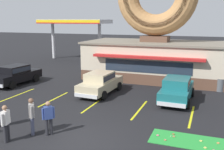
# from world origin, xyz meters

# --- Properties ---
(ground_plane) EXTENTS (160.00, 160.00, 0.00)m
(ground_plane) POSITION_xyz_m (0.00, 0.00, 0.00)
(ground_plane) COLOR black
(donut_shop_building) EXTENTS (12.30, 6.75, 10.96)m
(donut_shop_building) POSITION_xyz_m (0.42, 13.94, 3.74)
(donut_shop_building) COLOR brown
(donut_shop_building) RESTS_ON ground
(putting_mat) EXTENTS (3.54, 1.54, 0.03)m
(putting_mat) POSITION_xyz_m (4.65, 1.74, 0.01)
(putting_mat) COLOR green
(putting_mat) RESTS_ON ground
(mini_donut_near_left) EXTENTS (0.13, 0.13, 0.04)m
(mini_donut_near_left) POSITION_xyz_m (5.79, 1.91, 0.05)
(mini_donut_near_left) COLOR #D17F47
(mini_donut_near_left) RESTS_ON putting_mat
(mini_donut_near_right) EXTENTS (0.13, 0.13, 0.04)m
(mini_donut_near_right) POSITION_xyz_m (5.28, 1.26, 0.05)
(mini_donut_near_right) COLOR #E5C666
(mini_donut_near_right) RESTS_ON putting_mat
(mini_donut_mid_left) EXTENTS (0.13, 0.13, 0.04)m
(mini_donut_mid_left) POSITION_xyz_m (5.08, 1.86, 0.05)
(mini_donut_mid_left) COLOR #E5C666
(mini_donut_mid_left) RESTS_ON putting_mat
(mini_donut_mid_centre) EXTENTS (0.13, 0.13, 0.04)m
(mini_donut_mid_centre) POSITION_xyz_m (3.90, 1.89, 0.05)
(mini_donut_mid_centre) COLOR #A5724C
(mini_donut_mid_centre) RESTS_ON putting_mat
(mini_donut_mid_right) EXTENTS (0.13, 0.13, 0.04)m
(mini_donut_mid_right) POSITION_xyz_m (5.62, 1.14, 0.05)
(mini_donut_mid_right) COLOR #D8667F
(mini_donut_mid_right) RESTS_ON putting_mat
(mini_donut_far_centre) EXTENTS (0.13, 0.13, 0.04)m
(mini_donut_far_centre) POSITION_xyz_m (3.85, 2.14, 0.05)
(mini_donut_far_centre) COLOR brown
(mini_donut_far_centre) RESTS_ON putting_mat
(mini_donut_far_right) EXTENTS (0.13, 0.13, 0.04)m
(mini_donut_far_right) POSITION_xyz_m (3.59, 1.40, 0.05)
(mini_donut_far_right) COLOR #A5724C
(mini_donut_far_right) RESTS_ON putting_mat
(mini_donut_extra) EXTENTS (0.13, 0.13, 0.04)m
(mini_donut_extra) POSITION_xyz_m (3.19, 1.76, 0.05)
(mini_donut_extra) COLOR #D8667F
(mini_donut_extra) RESTS_ON putting_mat
(golf_ball) EXTENTS (0.04, 0.04, 0.04)m
(golf_ball) POSITION_xyz_m (3.77, 1.87, 0.05)
(golf_ball) COLOR white
(golf_ball) RESTS_ON putting_mat
(car_teal) EXTENTS (2.03, 4.59, 1.60)m
(car_teal) POSITION_xyz_m (3.29, 7.52, 0.87)
(car_teal) COLOR #196066
(car_teal) RESTS_ON ground
(car_black) EXTENTS (2.20, 4.66, 1.60)m
(car_black) POSITION_xyz_m (-9.83, 7.50, 0.87)
(car_black) COLOR black
(car_black) RESTS_ON ground
(car_champagne) EXTENTS (2.13, 4.63, 1.60)m
(car_champagne) POSITION_xyz_m (-2.12, 7.36, 0.87)
(car_champagne) COLOR #BCAD89
(car_champagne) RESTS_ON ground
(pedestrian_blue_sweater_man) EXTENTS (0.31, 0.59, 1.68)m
(pedestrian_blue_sweater_man) POSITION_xyz_m (-2.95, -1.15, 0.93)
(pedestrian_blue_sweater_man) COLOR #232328
(pedestrian_blue_sweater_man) RESTS_ON ground
(pedestrian_hooded_kid) EXTENTS (0.43, 0.47, 1.64)m
(pedestrian_hooded_kid) POSITION_xyz_m (-1.61, 0.11, 0.90)
(pedestrian_hooded_kid) COLOR #232328
(pedestrian_hooded_kid) RESTS_ON ground
(pedestrian_beanie_man) EXTENTS (0.41, 0.51, 1.76)m
(pedestrian_beanie_man) POSITION_xyz_m (-2.38, -0.10, 0.98)
(pedestrian_beanie_man) COLOR #474C66
(pedestrian_beanie_man) RESTS_ON ground
(trash_bin) EXTENTS (0.57, 0.57, 0.97)m
(trash_bin) POSITION_xyz_m (6.05, 11.16, 0.50)
(trash_bin) COLOR #51565B
(trash_bin) RESTS_ON ground
(gas_station_canopy) EXTENTS (9.00, 4.46, 5.30)m
(gas_station_canopy) POSITION_xyz_m (-11.85, 21.60, 4.86)
(gas_station_canopy) COLOR silver
(gas_station_canopy) RESTS_ON ground
(parking_stripe_far_left) EXTENTS (0.12, 3.60, 0.01)m
(parking_stripe_far_left) POSITION_xyz_m (-7.54, 5.00, 0.00)
(parking_stripe_far_left) COLOR yellow
(parking_stripe_far_left) RESTS_ON ground
(parking_stripe_left) EXTENTS (0.12, 3.60, 0.01)m
(parking_stripe_left) POSITION_xyz_m (-4.54, 5.00, 0.00)
(parking_stripe_left) COLOR yellow
(parking_stripe_left) RESTS_ON ground
(parking_stripe_mid_left) EXTENTS (0.12, 3.60, 0.01)m
(parking_stripe_mid_left) POSITION_xyz_m (-1.54, 5.00, 0.00)
(parking_stripe_mid_left) COLOR yellow
(parking_stripe_mid_left) RESTS_ON ground
(parking_stripe_centre) EXTENTS (0.12, 3.60, 0.01)m
(parking_stripe_centre) POSITION_xyz_m (1.46, 5.00, 0.00)
(parking_stripe_centre) COLOR yellow
(parking_stripe_centre) RESTS_ON ground
(parking_stripe_mid_right) EXTENTS (0.12, 3.60, 0.01)m
(parking_stripe_mid_right) POSITION_xyz_m (4.46, 5.00, 0.00)
(parking_stripe_mid_right) COLOR yellow
(parking_stripe_mid_right) RESTS_ON ground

